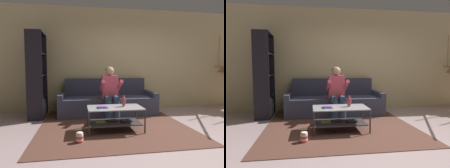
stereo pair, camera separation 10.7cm
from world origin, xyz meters
The scene contains 10 objects.
ground centered at (0.00, 0.00, 0.00)m, with size 16.80×16.80×0.00m, color #B59A9C.
back_partition centered at (0.00, 2.46, 1.45)m, with size 8.40×0.12×2.90m, color #C4B481.
couch centered at (-0.63, 1.87, 0.30)m, with size 2.47×0.95×0.92m.
person_seated_center centered at (-0.63, 1.31, 0.68)m, with size 0.50×0.58×1.24m.
coffee_table centered at (-0.70, 0.41, 0.30)m, with size 1.04×0.60×0.46m.
area_rug centered at (-0.67, 1.01, 0.01)m, with size 3.00×3.41×0.01m.
vase centered at (-0.52, 0.43, 0.56)m, with size 0.09×0.09×0.21m.
book_stack centered at (-0.95, 0.34, 0.48)m, with size 0.21×0.21×0.04m.
bookshelf centered at (-2.41, 1.80, 0.74)m, with size 0.38×0.91×2.07m.
popcorn_tub centered at (-1.38, -0.11, 0.09)m, with size 0.12×0.12×0.18m.
Camera 2 is at (-1.29, -3.32, 1.21)m, focal length 32.00 mm.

